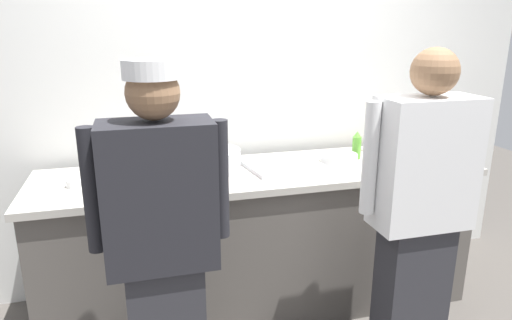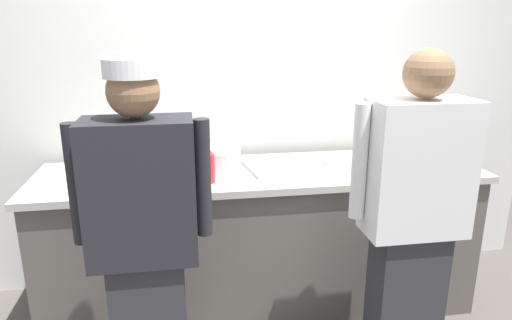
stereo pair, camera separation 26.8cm
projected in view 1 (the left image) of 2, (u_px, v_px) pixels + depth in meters
The scene contains 14 objects.
wall_back at pixel (242, 77), 3.01m from camera, with size 4.11×0.10×2.81m.
prep_counter at pixel (261, 239), 2.84m from camera, with size 2.62×0.69×0.91m.
chef_near_left at pixel (162, 243), 1.90m from camera, with size 0.59×0.24×1.61m.
chef_center at pixel (419, 210), 2.22m from camera, with size 0.60×0.24×1.64m.
plate_stack_front at pixel (339, 159), 2.83m from camera, with size 0.23×0.23×0.06m.
plate_stack_rear at pixel (424, 155), 2.88m from camera, with size 0.21×0.21×0.07m.
mixing_bowl_steel at pixel (214, 160), 2.68m from camera, with size 0.32×0.32×0.13m, color #B7BABF.
sheet_tray at pixel (282, 165), 2.76m from camera, with size 0.43×0.35×0.02m, color #B7BABF.
squeeze_bottle_primary at pixel (357, 146), 2.92m from camera, with size 0.06×0.06×0.18m.
squeeze_bottle_secondary at pixel (214, 168), 2.44m from camera, with size 0.06×0.06×0.19m.
squeeze_bottle_spare at pixel (371, 139), 3.09m from camera, with size 0.05×0.05×0.18m.
ramekin_yellow_sauce at pixel (148, 169), 2.64m from camera, with size 0.11×0.11×0.05m.
ramekin_red_sauce at pixel (75, 183), 2.42m from camera, with size 0.09×0.09×0.04m.
deli_cup at pixel (150, 176), 2.43m from camera, with size 0.09×0.09×0.11m, color white.
Camera 1 is at (-0.71, -2.12, 1.73)m, focal length 32.03 mm.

